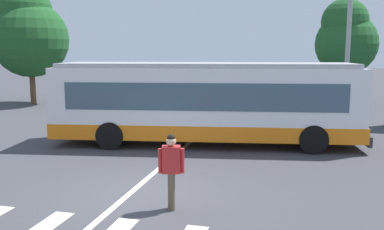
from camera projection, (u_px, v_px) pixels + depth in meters
ground_plane at (145, 192)px, 10.68m from camera, size 160.00×160.00×0.00m
city_transit_bus at (206, 103)px, 15.85m from camera, size 11.61×4.28×3.06m
pedestrian_crossing_street at (171, 167)px, 9.34m from camera, size 0.56×0.36×1.72m
parked_car_teal at (159, 93)px, 27.47m from camera, size 1.88×4.50×1.35m
parked_car_red at (201, 95)px, 26.62m from camera, size 2.12×4.61×1.35m
parked_car_champagne at (240, 96)px, 25.85m from camera, size 1.97×4.55×1.35m
parked_car_silver at (287, 97)px, 25.12m from camera, size 1.88×4.50×1.35m
parked_car_blue at (335, 98)px, 24.44m from camera, size 1.98×4.55×1.35m
twin_arm_street_lamp at (350, 6)px, 18.38m from camera, size 3.86×0.32×8.89m
background_tree_left at (28, 31)px, 27.40m from camera, size 4.91×4.91×7.78m
background_tree_right at (346, 38)px, 28.25m from camera, size 4.10×4.10×6.90m
lane_center_line at (158, 169)px, 12.67m from camera, size 0.16×24.00×0.01m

